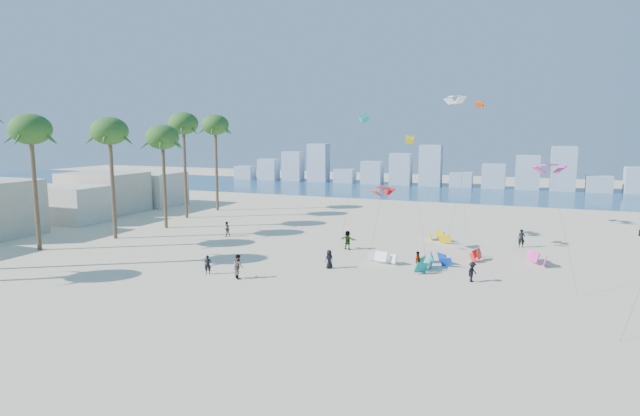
% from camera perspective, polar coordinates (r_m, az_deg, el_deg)
% --- Properties ---
extents(ground, '(220.00, 220.00, 0.00)m').
position_cam_1_polar(ground, '(35.42, -14.39, -10.51)').
color(ground, beige).
rests_on(ground, ground).
extents(ocean, '(220.00, 220.00, 0.00)m').
position_cam_1_polar(ocean, '(101.62, 10.06, 1.86)').
color(ocean, navy).
rests_on(ocean, ground).
extents(kitesurfer_near, '(0.66, 0.59, 1.52)m').
position_cam_1_polar(kitesurfer_near, '(42.95, -12.03, -6.02)').
color(kitesurfer_near, black).
rests_on(kitesurfer_near, ground).
extents(kitesurfer_mid, '(1.16, 1.14, 1.88)m').
position_cam_1_polar(kitesurfer_mid, '(41.31, -8.82, -6.26)').
color(kitesurfer_mid, gray).
rests_on(kitesurfer_mid, ground).
extents(kitesurfers_far, '(30.43, 14.99, 1.82)m').
position_cam_1_polar(kitesurfers_far, '(48.02, 5.31, -4.24)').
color(kitesurfers_far, black).
rests_on(kitesurfers_far, ground).
extents(grounded_kites, '(15.10, 15.25, 1.03)m').
position_cam_1_polar(grounded_kites, '(48.29, 13.63, -4.82)').
color(grounded_kites, white).
rests_on(grounded_kites, ground).
extents(flying_kites, '(27.57, 32.89, 15.77)m').
position_cam_1_polar(flying_kites, '(51.29, 16.53, 8.15)').
color(flying_kites, red).
rests_on(flying_kites, ground).
extents(palm_row, '(8.39, 44.80, 14.67)m').
position_cam_1_polar(palm_row, '(59.76, -22.48, 7.75)').
color(palm_row, brown).
rests_on(palm_row, ground).
extents(beachfront_buildings, '(11.50, 43.00, 6.00)m').
position_cam_1_polar(beachfront_buildings, '(72.38, -26.57, 0.64)').
color(beachfront_buildings, beige).
rests_on(beachfront_buildings, ground).
extents(distant_skyline, '(85.00, 3.00, 8.40)m').
position_cam_1_polar(distant_skyline, '(111.33, 10.53, 4.00)').
color(distant_skyline, '#9EADBF').
rests_on(distant_skyline, ground).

